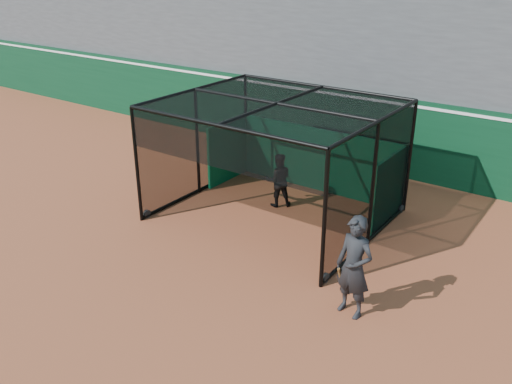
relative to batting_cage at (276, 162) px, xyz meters
The scene contains 6 objects.
ground 3.99m from the batting_cage, 94.38° to the right, with size 120.00×120.00×0.00m, color brown.
outfield_wall 4.85m from the batting_cage, 93.32° to the left, with size 50.00×0.50×2.50m.
grandstand 9.10m from the batting_cage, 91.87° to the left, with size 50.00×7.85×8.95m.
batting_cage is the anchor object (origin of this frame).
batter 1.00m from the batting_cage, 117.73° to the left, with size 0.75×0.58×1.54m, color black.
on_deck_player 4.67m from the batting_cage, 37.71° to the right, with size 0.83×0.61×2.09m.
Camera 1 is at (7.59, -7.48, 6.47)m, focal length 38.00 mm.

